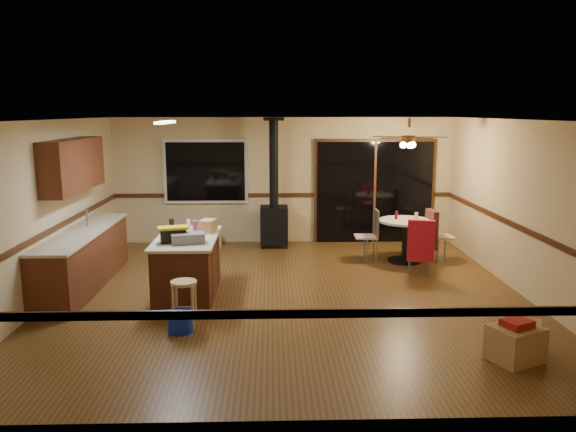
{
  "coord_description": "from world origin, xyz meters",
  "views": [
    {
      "loc": [
        -0.25,
        -8.09,
        2.72
      ],
      "look_at": [
        0.0,
        0.3,
        1.15
      ],
      "focal_mm": 35.0,
      "sensor_mm": 36.0,
      "label": 1
    }
  ],
  "objects_px": {
    "dining_table": "(405,233)",
    "box_under_window": "(208,238)",
    "toolbox_black": "(173,236)",
    "kitchen_island": "(188,266)",
    "box_corner_a": "(515,344)",
    "bar_stool": "(184,304)",
    "box_corner_b": "(519,336)",
    "blue_bucket": "(180,322)",
    "chair_right": "(433,229)",
    "wood_stove": "(274,211)",
    "chair_left": "(372,229)",
    "toolbox_grey": "(188,238)",
    "chair_near": "(421,241)"
  },
  "relations": [
    {
      "from": "dining_table",
      "to": "box_under_window",
      "type": "distance_m",
      "value": 3.95
    },
    {
      "from": "dining_table",
      "to": "toolbox_black",
      "type": "bearing_deg",
      "value": -150.54
    },
    {
      "from": "kitchen_island",
      "to": "box_corner_a",
      "type": "xyz_separation_m",
      "value": [
        3.94,
        -2.34,
        -0.26
      ]
    },
    {
      "from": "bar_stool",
      "to": "box_corner_b",
      "type": "xyz_separation_m",
      "value": [
        3.95,
        -0.87,
        -0.12
      ]
    },
    {
      "from": "blue_bucket",
      "to": "box_corner_b",
      "type": "height_order",
      "value": "box_corner_b"
    },
    {
      "from": "dining_table",
      "to": "box_corner_a",
      "type": "relative_size",
      "value": 1.86
    },
    {
      "from": "toolbox_black",
      "to": "box_under_window",
      "type": "distance_m",
      "value": 3.53
    },
    {
      "from": "chair_right",
      "to": "box_corner_a",
      "type": "height_order",
      "value": "chair_right"
    },
    {
      "from": "blue_bucket",
      "to": "toolbox_black",
      "type": "bearing_deg",
      "value": 102.63
    },
    {
      "from": "wood_stove",
      "to": "bar_stool",
      "type": "relative_size",
      "value": 4.14
    },
    {
      "from": "chair_left",
      "to": "box_corner_a",
      "type": "relative_size",
      "value": 0.99
    },
    {
      "from": "wood_stove",
      "to": "toolbox_black",
      "type": "height_order",
      "value": "wood_stove"
    },
    {
      "from": "toolbox_grey",
      "to": "bar_stool",
      "type": "relative_size",
      "value": 0.75
    },
    {
      "from": "blue_bucket",
      "to": "dining_table",
      "type": "xyz_separation_m",
      "value": [
        3.58,
        3.23,
        0.4
      ]
    },
    {
      "from": "dining_table",
      "to": "box_corner_a",
      "type": "height_order",
      "value": "dining_table"
    },
    {
      "from": "dining_table",
      "to": "box_corner_b",
      "type": "bearing_deg",
      "value": -84.21
    },
    {
      "from": "chair_near",
      "to": "box_corner_a",
      "type": "relative_size",
      "value": 1.35
    },
    {
      "from": "chair_left",
      "to": "bar_stool",
      "type": "bearing_deg",
      "value": -133.06
    },
    {
      "from": "box_corner_a",
      "to": "chair_right",
      "type": "bearing_deg",
      "value": 86.41
    },
    {
      "from": "toolbox_grey",
      "to": "box_corner_a",
      "type": "relative_size",
      "value": 0.88
    },
    {
      "from": "box_under_window",
      "to": "box_corner_b",
      "type": "relative_size",
      "value": 1.0
    },
    {
      "from": "chair_left",
      "to": "box_under_window",
      "type": "relative_size",
      "value": 1.16
    },
    {
      "from": "toolbox_grey",
      "to": "chair_near",
      "type": "relative_size",
      "value": 0.66
    },
    {
      "from": "wood_stove",
      "to": "chair_left",
      "type": "height_order",
      "value": "wood_stove"
    },
    {
      "from": "wood_stove",
      "to": "box_corner_a",
      "type": "xyz_separation_m",
      "value": [
        2.64,
        -5.39,
        -0.53
      ]
    },
    {
      "from": "kitchen_island",
      "to": "chair_left",
      "type": "distance_m",
      "value": 3.64
    },
    {
      "from": "dining_table",
      "to": "blue_bucket",
      "type": "bearing_deg",
      "value": -137.99
    },
    {
      "from": "toolbox_black",
      "to": "blue_bucket",
      "type": "height_order",
      "value": "toolbox_black"
    },
    {
      "from": "blue_bucket",
      "to": "box_corner_b",
      "type": "xyz_separation_m",
      "value": [
        3.98,
        -0.71,
        0.05
      ]
    },
    {
      "from": "chair_near",
      "to": "chair_right",
      "type": "distance_m",
      "value": 1.02
    },
    {
      "from": "blue_bucket",
      "to": "chair_right",
      "type": "distance_m",
      "value": 5.26
    },
    {
      "from": "kitchen_island",
      "to": "box_corner_a",
      "type": "height_order",
      "value": "kitchen_island"
    },
    {
      "from": "dining_table",
      "to": "bar_stool",
      "type": "bearing_deg",
      "value": -139.19
    },
    {
      "from": "wood_stove",
      "to": "box_under_window",
      "type": "height_order",
      "value": "wood_stove"
    },
    {
      "from": "toolbox_grey",
      "to": "dining_table",
      "type": "relative_size",
      "value": 0.48
    },
    {
      "from": "chair_near",
      "to": "box_corner_b",
      "type": "height_order",
      "value": "chair_near"
    },
    {
      "from": "kitchen_island",
      "to": "box_under_window",
      "type": "height_order",
      "value": "kitchen_island"
    },
    {
      "from": "toolbox_grey",
      "to": "chair_near",
      "type": "xyz_separation_m",
      "value": [
        3.66,
        1.34,
        -0.37
      ]
    },
    {
      "from": "toolbox_black",
      "to": "chair_left",
      "type": "xyz_separation_m",
      "value": [
        3.23,
        2.25,
        -0.41
      ]
    },
    {
      "from": "kitchen_island",
      "to": "wood_stove",
      "type": "relative_size",
      "value": 0.67
    },
    {
      "from": "dining_table",
      "to": "box_under_window",
      "type": "height_order",
      "value": "dining_table"
    },
    {
      "from": "dining_table",
      "to": "chair_right",
      "type": "distance_m",
      "value": 0.52
    },
    {
      "from": "kitchen_island",
      "to": "box_corner_a",
      "type": "relative_size",
      "value": 3.24
    },
    {
      "from": "kitchen_island",
      "to": "chair_right",
      "type": "xyz_separation_m",
      "value": [
        4.2,
        1.86,
        0.14
      ]
    },
    {
      "from": "bar_stool",
      "to": "kitchen_island",
      "type": "bearing_deg",
      "value": 96.12
    },
    {
      "from": "blue_bucket",
      "to": "box_corner_a",
      "type": "xyz_separation_m",
      "value": [
        3.84,
        -0.94,
        0.07
      ]
    },
    {
      "from": "box_under_window",
      "to": "box_corner_b",
      "type": "distance_m",
      "value": 6.64
    },
    {
      "from": "toolbox_grey",
      "to": "bar_stool",
      "type": "distance_m",
      "value": 1.08
    },
    {
      "from": "toolbox_grey",
      "to": "bar_stool",
      "type": "height_order",
      "value": "toolbox_grey"
    },
    {
      "from": "blue_bucket",
      "to": "chair_left",
      "type": "relative_size",
      "value": 0.61
    }
  ]
}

